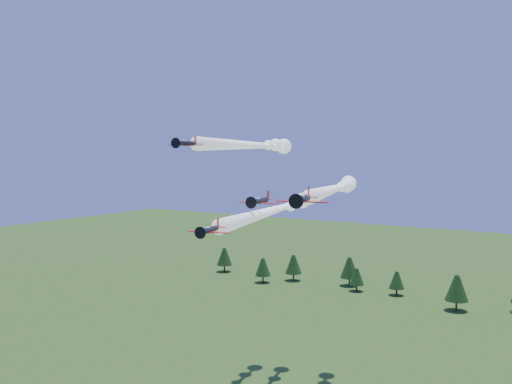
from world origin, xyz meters
The scene contains 5 objects.
plane_lead centered at (-6.67, 21.11, 38.25)m, with size 17.21×57.69×3.70m.
plane_left centered at (-14.43, 25.47, 51.56)m, with size 11.73×50.80×3.70m.
plane_right centered at (3.47, 28.33, 42.57)m, with size 17.36×50.63×3.70m.
plane_slot centered at (-1.49, 6.92, 41.31)m, with size 7.64×8.34×2.67m.
treeline centered at (3.10, 110.74, 6.49)m, with size 175.30×20.22×11.37m.
Camera 1 is at (52.86, -79.19, 49.92)m, focal length 40.00 mm.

